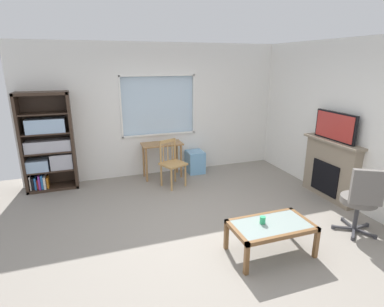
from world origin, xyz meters
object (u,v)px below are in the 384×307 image
object	(u,v)px
bookshelf	(48,145)
sippy_cup	(263,220)
fireplace	(330,169)
coffee_table	(271,228)
wooden_chair	(172,163)
tv	(335,126)
desk_under_window	(162,150)
office_chair	(362,198)
plastic_drawer_unit	(195,162)

from	to	relation	value
bookshelf	sippy_cup	world-z (taller)	bookshelf
fireplace	coffee_table	size ratio (longest dim) A/B	1.18
fireplace	wooden_chair	bearing A→B (deg)	150.09
bookshelf	coffee_table	distance (m)	4.21
tv	sippy_cup	size ratio (longest dim) A/B	9.50
desk_under_window	office_chair	bearing A→B (deg)	-56.38
plastic_drawer_unit	office_chair	distance (m)	3.37
bookshelf	fireplace	bearing A→B (deg)	-23.73
plastic_drawer_unit	fireplace	bearing A→B (deg)	-47.94
bookshelf	plastic_drawer_unit	distance (m)	2.92
office_chair	coffee_table	distance (m)	1.41
wooden_chair	plastic_drawer_unit	world-z (taller)	wooden_chair
desk_under_window	tv	bearing A→B (deg)	-37.62
wooden_chair	sippy_cup	distance (m)	2.52
wooden_chair	tv	xyz separation A→B (m)	(2.44, -1.42, 0.82)
bookshelf	office_chair	distance (m)	5.22
desk_under_window	wooden_chair	world-z (taller)	wooden_chair
plastic_drawer_unit	sippy_cup	bearing A→B (deg)	-93.84
bookshelf	fireplace	size ratio (longest dim) A/B	1.53
bookshelf	wooden_chair	distance (m)	2.30
fireplace	office_chair	xyz separation A→B (m)	(-0.50, -1.12, 0.03)
office_chair	desk_under_window	bearing A→B (deg)	123.62
plastic_drawer_unit	coffee_table	size ratio (longest dim) A/B	0.47
desk_under_window	fireplace	size ratio (longest dim) A/B	0.69
desk_under_window	office_chair	size ratio (longest dim) A/B	0.82
wooden_chair	bookshelf	bearing A→B (deg)	164.01
plastic_drawer_unit	fireplace	distance (m)	2.69
office_chair	coffee_table	bearing A→B (deg)	179.33
desk_under_window	tv	distance (m)	3.24
office_chair	sippy_cup	world-z (taller)	office_chair
bookshelf	office_chair	xyz separation A→B (m)	(4.15, -3.16, -0.29)
bookshelf	sippy_cup	distance (m)	4.10
coffee_table	desk_under_window	bearing A→B (deg)	101.79
bookshelf	wooden_chair	xyz separation A→B (m)	(2.18, -0.63, -0.38)
tv	office_chair	distance (m)	1.42
fireplace	coffee_table	world-z (taller)	fireplace
coffee_table	sippy_cup	xyz separation A→B (m)	(-0.10, 0.05, 0.10)
bookshelf	tv	size ratio (longest dim) A/B	2.13
bookshelf	plastic_drawer_unit	xyz separation A→B (m)	(2.86, -0.06, -0.61)
desk_under_window	coffee_table	size ratio (longest dim) A/B	0.81
plastic_drawer_unit	office_chair	size ratio (longest dim) A/B	0.47
coffee_table	wooden_chair	bearing A→B (deg)	102.72
wooden_chair	sippy_cup	size ratio (longest dim) A/B	10.00
fireplace	office_chair	world-z (taller)	fireplace
desk_under_window	office_chair	distance (m)	3.66
plastic_drawer_unit	fireplace	xyz separation A→B (m)	(1.79, -1.98, 0.29)
bookshelf	fireplace	world-z (taller)	bookshelf
desk_under_window	wooden_chair	size ratio (longest dim) A/B	0.91
desk_under_window	sippy_cup	world-z (taller)	desk_under_window
fireplace	tv	distance (m)	0.76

